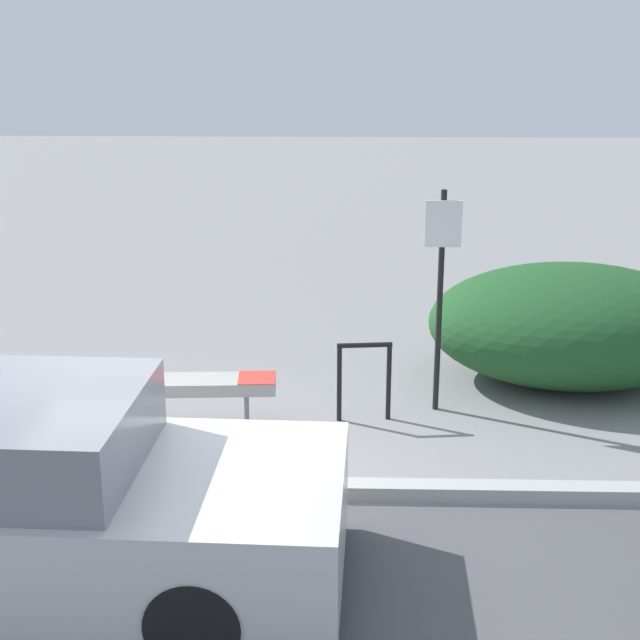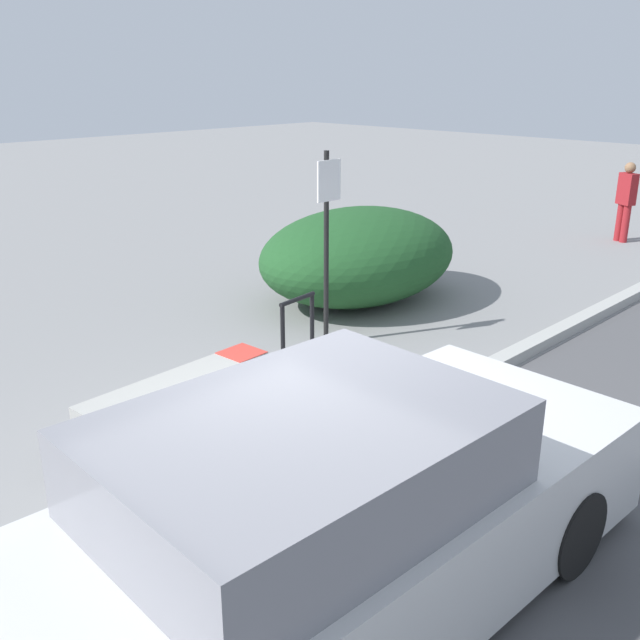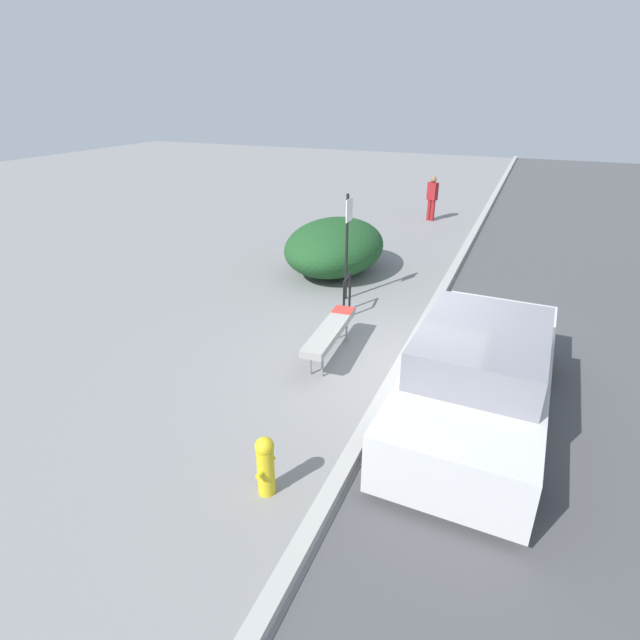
# 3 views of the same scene
# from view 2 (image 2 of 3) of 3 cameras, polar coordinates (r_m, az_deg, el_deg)

# --- Properties ---
(ground_plane) EXTENTS (60.00, 60.00, 0.00)m
(ground_plane) POSITION_cam_2_polar(r_m,az_deg,el_deg) (5.90, -3.33, -12.89)
(ground_plane) COLOR gray
(curb) EXTENTS (60.00, 0.20, 0.13)m
(curb) POSITION_cam_2_polar(r_m,az_deg,el_deg) (5.86, -3.34, -12.35)
(curb) COLOR #A8A8A3
(curb) RESTS_ON ground_plane
(bench) EXTENTS (1.93, 0.49, 0.57)m
(bench) POSITION_cam_2_polar(r_m,az_deg,el_deg) (6.52, -11.25, -5.05)
(bench) COLOR gray
(bench) RESTS_ON ground_plane
(bike_rack) EXTENTS (0.55, 0.11, 0.83)m
(bike_rack) POSITION_cam_2_polar(r_m,az_deg,el_deg) (7.82, -1.79, -0.40)
(bike_rack) COLOR black
(bike_rack) RESTS_ON ground_plane
(sign_post) EXTENTS (0.36, 0.08, 2.30)m
(sign_post) POSITION_cam_2_polar(r_m,az_deg,el_deg) (8.29, 0.57, 7.09)
(sign_post) COLOR black
(sign_post) RESTS_ON ground_plane
(shrub_hedge) EXTENTS (3.16, 2.34, 1.33)m
(shrub_hedge) POSITION_cam_2_polar(r_m,az_deg,el_deg) (10.16, 3.12, 5.19)
(shrub_hedge) COLOR #1E4C23
(shrub_hedge) RESTS_ON ground_plane
(pedestrian) EXTENTS (0.31, 0.39, 1.51)m
(pedestrian) POSITION_cam_2_polar(r_m,az_deg,el_deg) (14.97, 23.27, 8.84)
(pedestrian) COLOR maroon
(pedestrian) RESTS_ON ground_plane
(parked_car_near) EXTENTS (4.68, 1.93, 1.41)m
(parked_car_near) POSITION_cam_2_polar(r_m,az_deg,el_deg) (4.31, 0.19, -16.07)
(parked_car_near) COLOR black
(parked_car_near) RESTS_ON ground_plane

